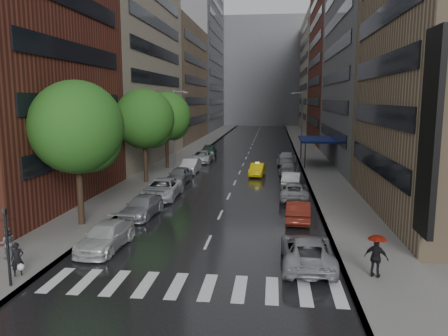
{
  "coord_description": "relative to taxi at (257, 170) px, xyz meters",
  "views": [
    {
      "loc": [
        3.61,
        -19.87,
        8.21
      ],
      "look_at": [
        0.0,
        12.39,
        3.0
      ],
      "focal_mm": 35.0,
      "sensor_mm": 36.0,
      "label": 1
    }
  ],
  "objects": [
    {
      "name": "traffic_light",
      "position": [
        -9.63,
        -29.29,
        1.56
      ],
      "size": [
        0.18,
        0.15,
        3.45
      ],
      "color": "black",
      "rests_on": "sidewalk_left"
    },
    {
      "name": "sidewalk_left",
      "position": [
        -11.03,
        23.81,
        -0.59
      ],
      "size": [
        4.0,
        140.0,
        0.15
      ],
      "primitive_type": "cube",
      "color": "gray",
      "rests_on": "ground"
    },
    {
      "name": "ped_red_umbrella",
      "position": [
        6.34,
        -26.55,
        0.66
      ],
      "size": [
        1.15,
        0.88,
        2.01
      ],
      "color": "black",
      "rests_on": "sidewalk_right"
    },
    {
      "name": "taxi",
      "position": [
        0.0,
        0.0,
        0.0
      ],
      "size": [
        1.78,
        4.16,
        1.33
      ],
      "primitive_type": "imported",
      "rotation": [
        0.0,
        0.0,
        -0.09
      ],
      "color": "yellow",
      "rests_on": "ground"
    },
    {
      "name": "tree_near",
      "position": [
        -10.63,
        -19.9,
        5.73
      ],
      "size": [
        5.86,
        5.86,
        9.35
      ],
      "color": "#382619",
      "rests_on": "ground"
    },
    {
      "name": "tree_far",
      "position": [
        -10.63,
        3.36,
        5.47
      ],
      "size": [
        5.63,
        5.63,
        8.97
      ],
      "color": "#382619",
      "rests_on": "ground"
    },
    {
      "name": "sidewalk_right",
      "position": [
        6.97,
        23.81,
        -0.59
      ],
      "size": [
        4.0,
        140.0,
        0.15
      ],
      "primitive_type": "cube",
      "color": "gray",
      "rests_on": "ground"
    },
    {
      "name": "parked_cars_right",
      "position": [
        3.37,
        -8.26,
        0.07
      ],
      "size": [
        2.61,
        39.24,
        1.58
      ],
      "color": "gray",
      "rests_on": "ground"
    },
    {
      "name": "street_lamp_right",
      "position": [
        5.69,
        18.81,
        4.22
      ],
      "size": [
        1.74,
        0.22,
        9.0
      ],
      "color": "gray",
      "rests_on": "sidewalk_right"
    },
    {
      "name": "parked_cars_left",
      "position": [
        -7.43,
        -4.06,
        0.09
      ],
      "size": [
        2.73,
        43.4,
        1.6
      ],
      "color": "#B9B9B9",
      "rests_on": "ground"
    },
    {
      "name": "tree_mid",
      "position": [
        -10.63,
        -5.34,
        5.59
      ],
      "size": [
        5.73,
        5.73,
        9.13
      ],
      "color": "#382619",
      "rests_on": "ground"
    },
    {
      "name": "building_far",
      "position": [
        -2.03,
        91.81,
        15.33
      ],
      "size": [
        40.0,
        14.0,
        32.0
      ],
      "primitive_type": "cube",
      "color": "slate",
      "rests_on": "ground"
    },
    {
      "name": "street_lamp_left",
      "position": [
        -9.75,
        3.81,
        4.22
      ],
      "size": [
        1.74,
        0.22,
        9.0
      ],
      "color": "gray",
      "rests_on": "sidewalk_left"
    },
    {
      "name": "ped_black_umbrella",
      "position": [
        -11.7,
        -26.21,
        0.72
      ],
      "size": [
        1.0,
        0.98,
        2.09
      ],
      "color": "#515257",
      "rests_on": "sidewalk_left"
    },
    {
      "name": "buildings_left",
      "position": [
        -17.03,
        32.6,
        15.32
      ],
      "size": [
        8.0,
        108.0,
        38.0
      ],
      "color": "maroon",
      "rests_on": "ground"
    },
    {
      "name": "ground",
      "position": [
        -2.03,
        -26.19,
        -0.67
      ],
      "size": [
        220.0,
        220.0,
        0.0
      ],
      "primitive_type": "plane",
      "color": "gray",
      "rests_on": "ground"
    },
    {
      "name": "ped_bag_walker",
      "position": [
        -9.93,
        -28.2,
        0.23
      ],
      "size": [
        0.7,
        0.63,
        1.56
      ],
      "color": "black",
      "rests_on": "sidewalk_left"
    },
    {
      "name": "buildings_right",
      "position": [
        12.97,
        30.52,
        14.37
      ],
      "size": [
        8.05,
        109.1,
        36.0
      ],
      "color": "#937A5B",
      "rests_on": "ground"
    },
    {
      "name": "road",
      "position": [
        -2.03,
        23.81,
        -0.66
      ],
      "size": [
        14.0,
        140.0,
        0.01
      ],
      "primitive_type": "cube",
      "color": "black",
      "rests_on": "ground"
    },
    {
      "name": "crosswalk",
      "position": [
        -1.83,
        -28.19,
        -0.65
      ],
      "size": [
        13.15,
        2.8,
        0.01
      ],
      "color": "silver",
      "rests_on": "ground"
    },
    {
      "name": "awning",
      "position": [
        6.95,
        8.81,
        2.47
      ],
      "size": [
        4.0,
        8.0,
        3.12
      ],
      "color": "navy",
      "rests_on": "sidewalk_right"
    }
  ]
}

